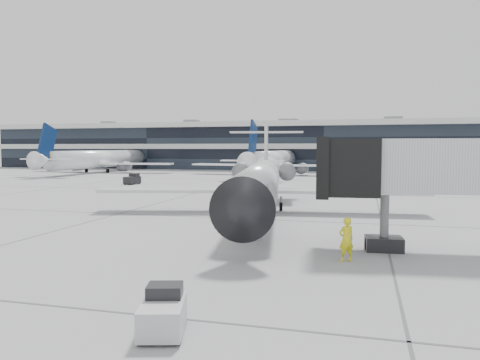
# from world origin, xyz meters

# --- Properties ---
(ground) EXTENTS (220.00, 220.00, 0.00)m
(ground) POSITION_xyz_m (0.00, 0.00, 0.00)
(ground) COLOR gray
(ground) RESTS_ON ground
(terminal) EXTENTS (170.00, 22.00, 10.00)m
(terminal) POSITION_xyz_m (0.00, 82.00, 5.00)
(terminal) COLOR black
(terminal) RESTS_ON ground
(bg_jet_left) EXTENTS (32.00, 40.00, 9.60)m
(bg_jet_left) POSITION_xyz_m (-45.00, 55.00, 0.00)
(bg_jet_left) COLOR white
(bg_jet_left) RESTS_ON ground
(bg_jet_center) EXTENTS (32.00, 40.00, 9.60)m
(bg_jet_center) POSITION_xyz_m (-8.00, 55.00, 0.00)
(bg_jet_center) COLOR white
(bg_jet_center) RESTS_ON ground
(regional_jet) EXTENTS (26.36, 32.87, 7.61)m
(regional_jet) POSITION_xyz_m (0.70, 3.52, 2.60)
(regional_jet) COLOR silver
(regional_jet) RESTS_ON ground
(ramp_worker) EXTENTS (0.89, 0.82, 2.05)m
(ramp_worker) POSITION_xyz_m (8.00, -11.25, 1.02)
(ramp_worker) COLOR yellow
(ramp_worker) RESTS_ON ground
(baggage_tug) EXTENTS (1.70, 2.26, 1.28)m
(baggage_tug) POSITION_xyz_m (3.30, -21.10, 0.57)
(baggage_tug) COLOR silver
(baggage_tug) RESTS_ON ground
(traffic_cone) EXTENTS (0.39, 0.39, 0.50)m
(traffic_cone) POSITION_xyz_m (-4.52, 6.92, 0.24)
(traffic_cone) COLOR orange
(traffic_cone) RESTS_ON ground
(far_tug) EXTENTS (1.73, 2.58, 1.53)m
(far_tug) POSITION_xyz_m (-23.23, 27.23, 0.69)
(far_tug) COLOR black
(far_tug) RESTS_ON ground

